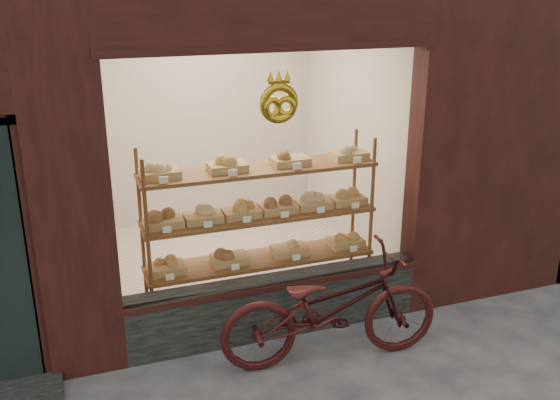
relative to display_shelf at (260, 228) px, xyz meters
name	(u,v)px	position (x,y,z in m)	size (l,w,h in m)	color
display_shelf	(260,228)	(0.00, 0.00, 0.00)	(2.20, 0.45, 1.70)	brown
bicycle	(331,308)	(0.29, -1.00, -0.38)	(0.66, 1.88, 0.99)	#371011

